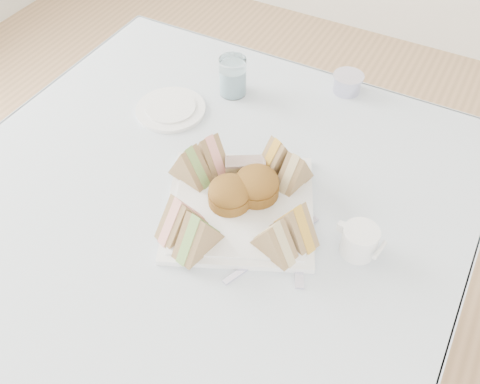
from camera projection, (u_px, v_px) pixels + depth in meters
The scene contains 21 objects.
floor at pixel (213, 362), 1.60m from camera, with size 4.00×4.00×0.00m, color #9E7751.
table at pixel (207, 298), 1.33m from camera, with size 0.90×0.90×0.74m, color brown.
tablecloth at pixel (199, 198), 1.05m from camera, with size 1.02×1.02×0.01m, color silver.
serving_plate at pixel (240, 207), 1.02m from camera, with size 0.28×0.28×0.01m, color white.
sandwich_fl_a at pixel (180, 215), 0.95m from camera, with size 0.09×0.04×0.08m, color #967053, non-canonical shape.
sandwich_fl_b at pixel (198, 232), 0.92m from camera, with size 0.10×0.04×0.08m, color #967053, non-canonical shape.
sandwich_fr_a at pixel (295, 222), 0.94m from camera, with size 0.09×0.04×0.08m, color #967053, non-canonical shape.
sandwich_fr_b at pixel (275, 237), 0.92m from camera, with size 0.09×0.04×0.08m, color #967053, non-canonical shape.
sandwich_bl_a at pixel (190, 163), 1.04m from camera, with size 0.09×0.04×0.08m, color #967053, non-canonical shape.
sandwich_bl_b at pixel (210, 152), 1.06m from camera, with size 0.09×0.04×0.08m, color #967053, non-canonical shape.
sandwich_br_a at pixel (295, 169), 1.03m from camera, with size 0.08×0.04×0.08m, color #967053, non-canonical shape.
sandwich_br_b at pixel (277, 155), 1.06m from camera, with size 0.09×0.04×0.08m, color #967053, non-canonical shape.
scone_left at pixel (230, 193), 1.00m from camera, with size 0.08×0.08×0.06m, color brown.
scone_right at pixel (257, 184), 1.02m from camera, with size 0.09×0.09×0.06m, color brown.
pastry_slice at pixel (245, 167), 1.06m from camera, with size 0.08×0.03×0.04m, color beige.
side_plate at pixel (171, 109), 1.23m from camera, with size 0.16×0.16×0.01m, color white.
water_glass at pixel (233, 76), 1.24m from camera, with size 0.06×0.06×0.09m, color white.
tea_strainer at pixel (347, 84), 1.27m from camera, with size 0.07×0.07×0.04m, color silver.
knife at pixel (298, 243), 0.97m from camera, with size 0.02×0.19×0.00m, color silver.
fork at pixel (266, 254), 0.96m from camera, with size 0.01×0.19×0.00m, color silver.
creamer_jug at pixel (360, 241), 0.94m from camera, with size 0.06×0.06×0.06m, color white.
Camera 1 is at (0.40, -0.58, 1.53)m, focal length 40.00 mm.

